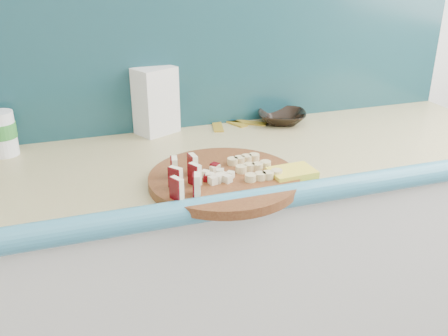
% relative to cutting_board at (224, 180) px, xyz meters
% --- Properties ---
extents(kitchen_counter, '(2.20, 0.63, 0.91)m').
position_rel_cutting_board_xyz_m(kitchen_counter, '(-0.09, 0.18, -0.47)').
color(kitchen_counter, silver).
rests_on(kitchen_counter, ground).
extents(backsplash, '(2.20, 0.02, 0.50)m').
position_rel_cutting_board_xyz_m(backsplash, '(-0.09, 0.47, 0.24)').
color(backsplash, teal).
rests_on(backsplash, kitchen_counter).
extents(cutting_board, '(0.42, 0.42, 0.02)m').
position_rel_cutting_board_xyz_m(cutting_board, '(0.00, 0.00, 0.00)').
color(cutting_board, '#4C2010').
rests_on(cutting_board, kitchen_counter).
extents(apple_wedges, '(0.09, 0.16, 0.05)m').
position_rel_cutting_board_xyz_m(apple_wedges, '(-0.11, -0.03, 0.04)').
color(apple_wedges, '#F1ECC1').
rests_on(apple_wedges, cutting_board).
extents(apple_chunks, '(0.06, 0.06, 0.02)m').
position_rel_cutting_board_xyz_m(apple_chunks, '(-0.02, -0.00, 0.02)').
color(apple_chunks, beige).
rests_on(apple_chunks, cutting_board).
extents(banana_slices, '(0.11, 0.15, 0.02)m').
position_rel_cutting_board_xyz_m(banana_slices, '(0.08, 0.01, 0.02)').
color(banana_slices, '#D8C284').
rests_on(banana_slices, cutting_board).
extents(brown_bowl, '(0.21, 0.21, 0.04)m').
position_rel_cutting_board_xyz_m(brown_bowl, '(0.34, 0.40, 0.01)').
color(brown_bowl, black).
rests_on(brown_bowl, kitchen_counter).
extents(flour_bag, '(0.15, 0.13, 0.21)m').
position_rel_cutting_board_xyz_m(flour_bag, '(-0.08, 0.44, 0.09)').
color(flour_bag, silver).
rests_on(flour_bag, kitchen_counter).
extents(canister, '(0.08, 0.08, 0.13)m').
position_rel_cutting_board_xyz_m(canister, '(-0.54, 0.39, 0.06)').
color(canister, white).
rests_on(canister, kitchen_counter).
extents(sponge, '(0.12, 0.09, 0.03)m').
position_rel_cutting_board_xyz_m(sponge, '(0.17, -0.04, 0.01)').
color(sponge, yellow).
rests_on(sponge, kitchen_counter).
extents(banana_peel, '(0.20, 0.17, 0.01)m').
position_rel_cutting_board_xyz_m(banana_peel, '(0.18, 0.45, -0.01)').
color(banana_peel, gold).
rests_on(banana_peel, kitchen_counter).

